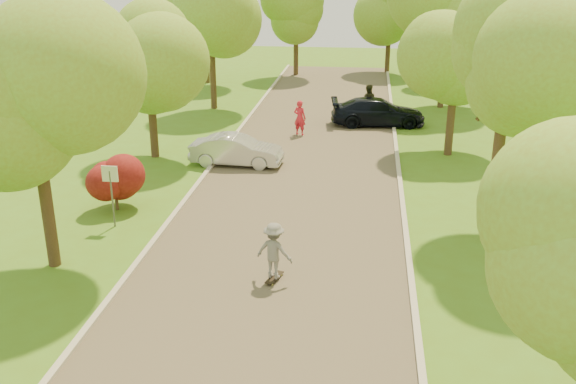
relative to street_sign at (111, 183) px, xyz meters
The scene contains 22 objects.
ground 7.22m from the street_sign, 34.59° to the right, with size 100.00×100.00×0.00m, color #49701A.
road 7.22m from the street_sign, 34.59° to the left, with size 8.00×60.00×0.01m, color #4C4438.
curb_left 4.62m from the street_sign, 66.37° to the left, with size 0.18×60.00×0.12m, color #B2AD9E.
curb_right 10.74m from the street_sign, 22.10° to the left, with size 0.18×60.00×0.12m, color #B2AD9E.
street_sign is the anchor object (origin of this frame).
red_shrub 1.65m from the street_sign, 108.43° to the left, with size 1.70×1.70×1.95m.
tree_l_mida 4.72m from the street_sign, 99.39° to the right, with size 4.71×4.60×7.39m.
tree_l_midb 8.61m from the street_sign, 97.22° to the left, with size 4.30×4.20×6.62m.
tree_l_far 18.43m from the street_sign, 91.87° to the left, with size 4.92×4.80×7.79m.
tree_r_mida 13.46m from the street_sign, ahead, with size 5.13×5.00×7.95m.
tree_r_midb 16.27m from the street_sign, 38.90° to the left, with size 4.51×4.40×7.01m.
tree_r_far 24.25m from the street_sign, 56.91° to the left, with size 5.33×5.20×8.34m.
tree_bg_a 26.44m from the street_sign, 96.53° to the left, with size 5.12×5.00×7.72m.
tree_bg_b 31.57m from the street_sign, 63.40° to the left, with size 5.12×5.00×7.95m.
tree_bg_c 30.35m from the street_sign, 84.26° to the left, with size 4.92×4.80×7.33m.
tree_bg_d 33.74m from the street_sign, 72.61° to the left, with size 5.12×5.00×7.72m.
silver_sedan 7.82m from the street_sign, 69.06° to the left, with size 1.41×4.05×1.33m, color #BAB9BF.
dark_sedan 17.61m from the street_sign, 59.32° to the left, with size 2.05×5.05×1.47m, color black.
longboard 6.92m from the street_sign, 27.88° to the right, with size 0.47×0.88×0.10m.
skateboarder 6.79m from the street_sign, 27.88° to the right, with size 1.07×0.62×1.66m, color slate.
person_striped 13.54m from the street_sign, 68.31° to the left, with size 0.66×0.43×1.81m, color red.
person_olive 18.59m from the street_sign, 63.07° to the left, with size 0.94×0.73×1.94m, color #2B2D1B.
Camera 1 is at (2.60, -15.26, 8.74)m, focal length 40.00 mm.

